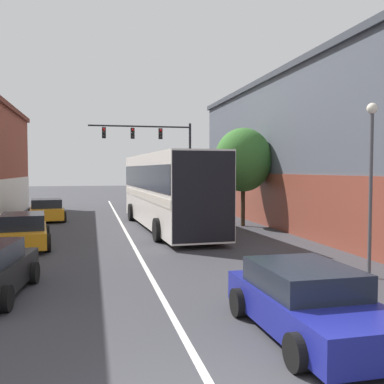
% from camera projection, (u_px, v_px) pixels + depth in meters
% --- Properties ---
extents(lane_center_line, '(0.14, 44.68, 0.01)m').
position_uv_depth(lane_center_line, '(127.00, 234.00, 21.01)').
color(lane_center_line, silver).
rests_on(lane_center_line, ground_plane).
extents(building_right_storefront, '(8.37, 28.99, 7.96)m').
position_uv_depth(building_right_storefront, '(361.00, 147.00, 22.22)').
color(building_right_storefront, '#4C515B').
rests_on(building_right_storefront, ground_plane).
extents(bus, '(3.28, 13.10, 3.76)m').
position_uv_depth(bus, '(167.00, 187.00, 22.73)').
color(bus, silver).
rests_on(bus, ground_plane).
extents(hatchback_foreground, '(2.07, 4.16, 1.24)m').
position_uv_depth(hatchback_foreground, '(308.00, 302.00, 8.15)').
color(hatchback_foreground, navy).
rests_on(hatchback_foreground, ground_plane).
extents(parked_car_left_mid, '(2.41, 4.20, 1.29)m').
position_uv_depth(parked_car_left_mid, '(47.00, 210.00, 26.37)').
color(parked_car_left_mid, orange).
rests_on(parked_car_left_mid, ground_plane).
extents(parked_car_left_far, '(2.28, 4.31, 1.33)m').
position_uv_depth(parked_car_left_far, '(23.00, 231.00, 17.18)').
color(parked_car_left_far, orange).
rests_on(parked_car_left_far, ground_plane).
extents(traffic_signal_gantry, '(7.64, 0.36, 6.50)m').
position_uv_depth(traffic_signal_gantry, '(157.00, 145.00, 33.49)').
color(traffic_signal_gantry, black).
rests_on(traffic_signal_gantry, ground_plane).
extents(street_lamp, '(0.30, 0.30, 4.82)m').
position_uv_depth(street_lamp, '(371.00, 181.00, 12.31)').
color(street_lamp, '#47474C').
rests_on(street_lamp, ground_plane).
extents(street_tree_near, '(3.05, 2.75, 5.20)m').
position_uv_depth(street_tree_near, '(243.00, 160.00, 23.65)').
color(street_tree_near, '#3D2D1E').
rests_on(street_tree_near, ground_plane).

